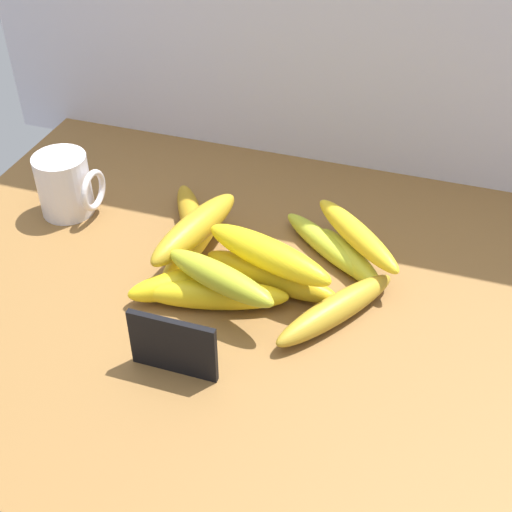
{
  "coord_description": "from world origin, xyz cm",
  "views": [
    {
      "loc": [
        17.91,
        -65.98,
        66.94
      ],
      "look_at": [
        -4.69,
        3.07,
        8.0
      ],
      "focal_mm": 48.55,
      "sensor_mm": 36.0,
      "label": 1
    }
  ],
  "objects_px": {
    "banana_3": "(194,245)",
    "banana_6": "(215,295)",
    "chalkboard_sign": "(173,348)",
    "banana_9": "(357,235)",
    "banana_5": "(336,309)",
    "banana_4": "(350,258)",
    "banana_7": "(183,283)",
    "coffee_mug": "(66,185)",
    "banana_10": "(195,228)",
    "banana_1": "(270,276)",
    "banana_11": "(220,278)",
    "banana_0": "(191,215)",
    "banana_2": "(328,246)",
    "banana_8": "(268,254)"
  },
  "relations": [
    {
      "from": "banana_3",
      "to": "banana_6",
      "type": "distance_m",
      "value": 0.12
    },
    {
      "from": "chalkboard_sign",
      "to": "banana_9",
      "type": "relative_size",
      "value": 0.58
    },
    {
      "from": "banana_3",
      "to": "banana_5",
      "type": "distance_m",
      "value": 0.24
    },
    {
      "from": "banana_4",
      "to": "banana_6",
      "type": "height_order",
      "value": "banana_6"
    },
    {
      "from": "banana_5",
      "to": "banana_7",
      "type": "bearing_deg",
      "value": -175.55
    },
    {
      "from": "coffee_mug",
      "to": "banana_5",
      "type": "relative_size",
      "value": 0.49
    },
    {
      "from": "banana_7",
      "to": "banana_9",
      "type": "height_order",
      "value": "banana_9"
    },
    {
      "from": "coffee_mug",
      "to": "banana_10",
      "type": "height_order",
      "value": "coffee_mug"
    },
    {
      "from": "banana_4",
      "to": "banana_9",
      "type": "relative_size",
      "value": 0.8
    },
    {
      "from": "banana_1",
      "to": "banana_9",
      "type": "relative_size",
      "value": 1.07
    },
    {
      "from": "coffee_mug",
      "to": "banana_6",
      "type": "distance_m",
      "value": 0.33
    },
    {
      "from": "banana_3",
      "to": "banana_11",
      "type": "xyz_separation_m",
      "value": [
        0.08,
        -0.1,
        0.04
      ]
    },
    {
      "from": "banana_1",
      "to": "banana_5",
      "type": "xyz_separation_m",
      "value": [
        0.1,
        -0.04,
        -0.0
      ]
    },
    {
      "from": "banana_6",
      "to": "banana_3",
      "type": "bearing_deg",
      "value": 126.06
    },
    {
      "from": "coffee_mug",
      "to": "banana_9",
      "type": "bearing_deg",
      "value": 1.72
    },
    {
      "from": "banana_0",
      "to": "banana_9",
      "type": "height_order",
      "value": "banana_9"
    },
    {
      "from": "banana_9",
      "to": "banana_5",
      "type": "bearing_deg",
      "value": -89.59
    },
    {
      "from": "chalkboard_sign",
      "to": "banana_1",
      "type": "bearing_deg",
      "value": 70.26
    },
    {
      "from": "banana_1",
      "to": "banana_11",
      "type": "distance_m",
      "value": 0.09
    },
    {
      "from": "banana_2",
      "to": "banana_4",
      "type": "xyz_separation_m",
      "value": [
        0.04,
        -0.02,
        0.0
      ]
    },
    {
      "from": "banana_7",
      "to": "banana_3",
      "type": "bearing_deg",
      "value": 102.86
    },
    {
      "from": "banana_1",
      "to": "banana_5",
      "type": "height_order",
      "value": "banana_1"
    },
    {
      "from": "banana_0",
      "to": "banana_1",
      "type": "distance_m",
      "value": 0.19
    },
    {
      "from": "banana_6",
      "to": "banana_11",
      "type": "relative_size",
      "value": 1.16
    },
    {
      "from": "banana_0",
      "to": "banana_5",
      "type": "relative_size",
      "value": 0.79
    },
    {
      "from": "coffee_mug",
      "to": "banana_2",
      "type": "xyz_separation_m",
      "value": [
        0.42,
        0.02,
        -0.03
      ]
    },
    {
      "from": "banana_5",
      "to": "banana_8",
      "type": "xyz_separation_m",
      "value": [
        -0.1,
        0.03,
        0.04
      ]
    },
    {
      "from": "banana_3",
      "to": "banana_6",
      "type": "relative_size",
      "value": 0.98
    },
    {
      "from": "banana_7",
      "to": "banana_10",
      "type": "relative_size",
      "value": 0.79
    },
    {
      "from": "chalkboard_sign",
      "to": "coffee_mug",
      "type": "xyz_separation_m",
      "value": [
        -0.29,
        0.26,
        0.01
      ]
    },
    {
      "from": "banana_2",
      "to": "banana_9",
      "type": "height_order",
      "value": "banana_9"
    },
    {
      "from": "banana_9",
      "to": "banana_11",
      "type": "bearing_deg",
      "value": -133.23
    },
    {
      "from": "banana_4",
      "to": "banana_5",
      "type": "bearing_deg",
      "value": -87.26
    },
    {
      "from": "chalkboard_sign",
      "to": "coffee_mug",
      "type": "height_order",
      "value": "coffee_mug"
    },
    {
      "from": "banana_2",
      "to": "banana_6",
      "type": "xyz_separation_m",
      "value": [
        -0.12,
        -0.15,
        0.0
      ]
    },
    {
      "from": "banana_4",
      "to": "banana_3",
      "type": "bearing_deg",
      "value": -169.79
    },
    {
      "from": "banana_7",
      "to": "banana_1",
      "type": "bearing_deg",
      "value": 25.46
    },
    {
      "from": "banana_0",
      "to": "banana_3",
      "type": "bearing_deg",
      "value": -64.74
    },
    {
      "from": "banana_2",
      "to": "banana_0",
      "type": "bearing_deg",
      "value": 177.49
    },
    {
      "from": "coffee_mug",
      "to": "banana_3",
      "type": "relative_size",
      "value": 0.51
    },
    {
      "from": "banana_3",
      "to": "banana_4",
      "type": "xyz_separation_m",
      "value": [
        0.22,
        0.04,
        -0.0
      ]
    },
    {
      "from": "banana_2",
      "to": "banana_5",
      "type": "distance_m",
      "value": 0.14
    },
    {
      "from": "banana_8",
      "to": "banana_10",
      "type": "height_order",
      "value": "banana_8"
    },
    {
      "from": "banana_4",
      "to": "banana_1",
      "type": "bearing_deg",
      "value": -141.32
    },
    {
      "from": "banana_9",
      "to": "banana_11",
      "type": "height_order",
      "value": "banana_11"
    },
    {
      "from": "banana_8",
      "to": "banana_10",
      "type": "distance_m",
      "value": 0.12
    },
    {
      "from": "banana_11",
      "to": "banana_5",
      "type": "bearing_deg",
      "value": 12.18
    },
    {
      "from": "banana_5",
      "to": "banana_7",
      "type": "relative_size",
      "value": 1.35
    },
    {
      "from": "banana_3",
      "to": "banana_10",
      "type": "bearing_deg",
      "value": -50.85
    },
    {
      "from": "banana_6",
      "to": "banana_8",
      "type": "distance_m",
      "value": 0.09
    }
  ]
}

